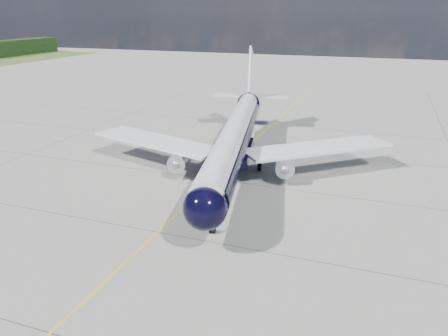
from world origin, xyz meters
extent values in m
plane|color=gray|center=(0.00, 30.00, 0.00)|extent=(320.00, 320.00, 0.00)
cube|color=yellow|center=(0.00, 25.00, 0.00)|extent=(0.16, 160.00, 0.01)
cylinder|color=black|center=(1.60, 28.36, 4.34)|extent=(11.94, 39.21, 3.92)
sphere|color=black|center=(5.86, 8.15, 4.34)|extent=(4.65, 4.65, 3.92)
cone|color=black|center=(-3.41, 52.11, 4.96)|extent=(5.33, 7.88, 3.92)
cylinder|color=silver|center=(1.60, 28.36, 5.32)|extent=(11.52, 41.06, 3.06)
cube|color=black|center=(5.90, 7.94, 4.91)|extent=(2.68, 1.72, 0.57)
cube|color=silver|center=(-9.33, 27.64, 3.41)|extent=(20.48, 10.46, 0.33)
cube|color=silver|center=(11.89, 32.11, 3.41)|extent=(18.52, 16.68, 0.33)
cube|color=black|center=(1.60, 28.36, 2.89)|extent=(6.38, 11.00, 1.03)
cylinder|color=silver|center=(-4.54, 24.95, 2.22)|extent=(3.24, 5.13, 2.31)
cylinder|color=silver|center=(8.59, 27.72, 2.22)|extent=(3.24, 5.13, 2.31)
sphere|color=gray|center=(-4.10, 22.83, 2.22)|extent=(1.35, 1.35, 1.14)
sphere|color=gray|center=(9.04, 25.60, 2.22)|extent=(1.35, 1.35, 1.14)
cube|color=silver|center=(-4.59, 25.15, 3.00)|extent=(0.90, 3.28, 1.14)
cube|color=silver|center=(8.55, 27.92, 3.00)|extent=(0.90, 3.28, 1.14)
cube|color=silver|center=(-3.30, 51.60, 10.22)|extent=(1.68, 6.48, 8.81)
cube|color=silver|center=(-3.41, 52.11, 5.78)|extent=(13.82, 6.00, 0.23)
cylinder|color=gray|center=(5.12, 11.68, 1.29)|extent=(0.22, 0.22, 2.17)
cylinder|color=black|center=(4.91, 11.64, 0.36)|extent=(0.33, 0.75, 0.72)
cylinder|color=black|center=(5.32, 11.73, 0.36)|extent=(0.33, 0.75, 0.72)
cylinder|color=gray|center=(-1.95, 29.19, 1.39)|extent=(0.32, 0.32, 1.96)
cylinder|color=gray|center=(4.51, 30.56, 1.39)|extent=(0.32, 0.32, 1.96)
cylinder|color=black|center=(-1.84, 28.64, 0.57)|extent=(0.69, 1.21, 1.14)
cylinder|color=black|center=(-2.07, 29.75, 0.57)|extent=(0.69, 1.21, 1.14)
cylinder|color=black|center=(4.63, 30.00, 0.57)|extent=(0.69, 1.21, 1.14)
cylinder|color=black|center=(4.40, 31.11, 0.57)|extent=(0.69, 1.21, 1.14)
camera|label=1|loc=(19.01, -23.19, 20.27)|focal=35.00mm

